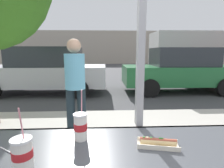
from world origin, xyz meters
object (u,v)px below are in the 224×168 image
soda_cup_right (22,153)px  hotdog_tray_near (158,143)px  soda_cup_left (81,126)px  box_truck (201,53)px  parked_car_silver (45,70)px  pedestrian (75,83)px  parked_car_green (180,70)px

soda_cup_right → hotdog_tray_near: soda_cup_right is taller
soda_cup_left → box_truck: size_ratio=0.05×
soda_cup_right → hotdog_tray_near: bearing=13.5°
parked_car_silver → box_truck: (8.42, 4.39, 0.65)m
hotdog_tray_near → pedestrian: bearing=112.5°
parked_car_green → soda_cup_right: bearing=-119.2°
soda_cup_right → pedestrian: bearing=92.1°
hotdog_tray_near → box_truck: 11.82m
soda_cup_left → pedestrian: (-0.31, 1.78, -0.03)m
pedestrian → parked_car_green: bearing=49.1°
soda_cup_right → hotdog_tray_near: (0.70, 0.17, -0.06)m
soda_cup_left → soda_cup_right: 0.36m
soda_cup_right → pedestrian: (-0.08, 2.05, -0.02)m
soda_cup_left → parked_car_silver: size_ratio=0.07×
hotdog_tray_near → parked_car_green: bearing=65.6°
soda_cup_right → hotdog_tray_near: 0.73m
soda_cup_right → parked_car_silver: parked_car_silver is taller
parked_car_silver → box_truck: bearing=27.5°
pedestrian → soda_cup_left: bearing=-80.0°
box_truck → pedestrian: size_ratio=3.94×
pedestrian → parked_car_silver: bearing=114.0°
soda_cup_left → box_truck: bearing=57.9°
soda_cup_right → pedestrian: size_ratio=0.19×
pedestrian → soda_cup_right: bearing=-87.9°
box_truck → pedestrian: box_truck is taller
box_truck → parked_car_silver: bearing=-152.5°
soda_cup_right → parked_car_green: 6.90m
soda_cup_left → parked_car_silver: 6.11m
hotdog_tray_near → parked_car_silver: bearing=113.5°
soda_cup_left → parked_car_silver: bearing=109.9°
soda_cup_left → parked_car_green: parked_car_green is taller
box_truck → pedestrian: 10.69m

